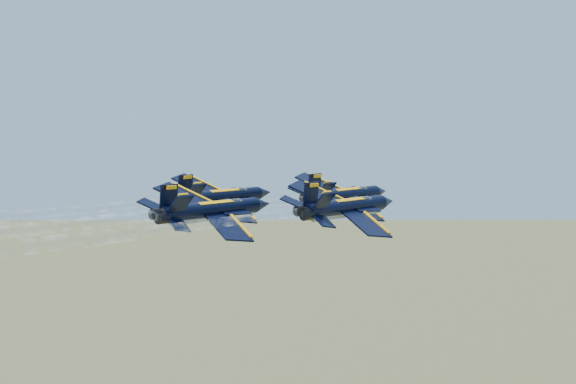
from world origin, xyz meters
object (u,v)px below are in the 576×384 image
Objects in this scene: jet_left at (223,197)px; jet_right at (347,207)px; jet_lead at (346,195)px; jet_slot at (213,210)px.

jet_left and jet_right have the same top height.
jet_right is at bearing -2.02° from jet_left.
jet_left is at bearing -132.51° from jet_lead.
jet_slot is (-8.87, -11.51, 0.00)m from jet_right.
jet_right is (19.29, -0.69, 0.00)m from jet_left.
jet_lead and jet_slot have the same top height.
jet_right is 14.53m from jet_slot.
jet_right is (8.90, -12.01, 0.00)m from jet_lead.
jet_right is at bearing -53.44° from jet_lead.
jet_lead and jet_left have the same top height.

